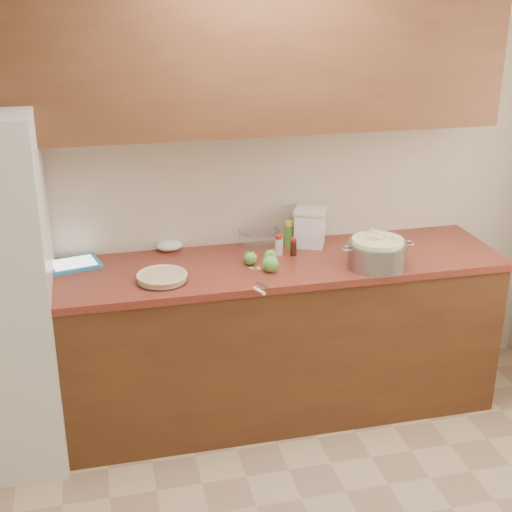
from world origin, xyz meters
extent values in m
plane|color=beige|center=(0.00, 1.80, 1.30)|extent=(3.60, 0.00, 3.60)
cube|color=#563018|center=(0.00, 1.48, 0.44)|extent=(2.60, 0.65, 0.88)
cube|color=brown|center=(0.00, 1.48, 0.90)|extent=(2.64, 0.68, 0.04)
cube|color=brown|center=(0.00, 1.63, 1.95)|extent=(2.60, 0.34, 0.70)
cylinder|color=silver|center=(-0.55, 1.34, 0.94)|extent=(0.27, 0.27, 0.04)
cylinder|color=beige|center=(-0.55, 1.34, 0.94)|extent=(0.24, 0.24, 0.03)
torus|color=beige|center=(-0.55, 1.34, 0.95)|extent=(0.26, 0.26, 0.02)
cylinder|color=gray|center=(0.57, 1.28, 0.99)|extent=(0.31, 0.31, 0.13)
torus|color=gray|center=(0.40, 1.28, 1.04)|extent=(0.07, 0.07, 0.01)
torus|color=gray|center=(0.74, 1.28, 1.04)|extent=(0.07, 0.07, 0.01)
cylinder|color=#F7F2A6|center=(0.57, 1.28, 1.00)|extent=(0.27, 0.27, 0.14)
cube|color=white|center=(0.33, 1.67, 1.02)|extent=(0.21, 0.21, 0.20)
cube|color=beige|center=(0.33, 1.67, 1.13)|extent=(0.23, 0.23, 0.02)
cube|color=teal|center=(-0.99, 1.66, 0.93)|extent=(0.31, 0.26, 0.02)
cube|color=white|center=(-0.99, 1.66, 0.94)|extent=(0.25, 0.21, 0.00)
cube|color=gray|center=(-0.07, 1.18, 0.92)|extent=(0.05, 0.09, 0.00)
cylinder|color=white|center=(-0.11, 1.10, 0.93)|extent=(0.05, 0.08, 0.02)
cylinder|color=#4C8C38|center=(0.21, 1.69, 0.98)|extent=(0.05, 0.05, 0.12)
cylinder|color=yellow|center=(0.21, 1.69, 1.06)|extent=(0.05, 0.05, 0.03)
cylinder|color=beige|center=(0.12, 1.57, 0.97)|extent=(0.05, 0.05, 0.09)
cylinder|color=red|center=(0.12, 1.57, 1.02)|extent=(0.04, 0.04, 0.02)
cylinder|color=black|center=(0.19, 1.53, 0.96)|extent=(0.03, 0.03, 0.08)
cylinder|color=red|center=(0.19, 1.53, 1.01)|extent=(0.03, 0.03, 0.02)
cylinder|color=silver|center=(0.05, 1.75, 0.96)|extent=(0.23, 0.23, 0.08)
torus|color=silver|center=(0.05, 1.75, 1.00)|extent=(0.24, 0.24, 0.01)
ellipsoid|color=white|center=(-0.46, 1.77, 0.95)|extent=(0.15, 0.13, 0.06)
sphere|color=#539C37|center=(-0.07, 1.46, 0.96)|extent=(0.07, 0.07, 0.07)
cylinder|color=#3F2D19|center=(-0.07, 1.46, 1.00)|extent=(0.01, 0.01, 0.01)
sphere|color=#539C37|center=(0.04, 1.46, 0.96)|extent=(0.07, 0.07, 0.07)
cylinder|color=#3F2D19|center=(0.04, 1.46, 1.00)|extent=(0.01, 0.01, 0.01)
sphere|color=#539C37|center=(0.01, 1.34, 0.96)|extent=(0.09, 0.09, 0.09)
cylinder|color=#3F2D19|center=(0.01, 1.34, 1.02)|extent=(0.01, 0.01, 0.01)
cube|color=#9CC760|center=(-0.04, 1.39, 0.92)|extent=(0.02, 0.04, 0.00)
cube|color=#9CC760|center=(0.03, 1.34, 0.92)|extent=(0.05, 0.04, 0.00)
cube|color=#9CC760|center=(-0.07, 1.41, 0.92)|extent=(0.03, 0.04, 0.00)
camera|label=1|loc=(-0.86, -1.97, 2.35)|focal=50.00mm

